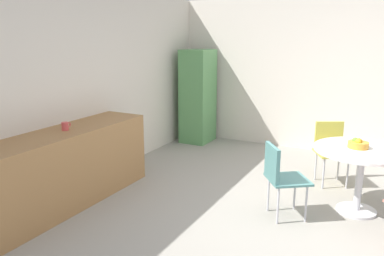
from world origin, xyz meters
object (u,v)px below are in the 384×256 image
object	(u,v)px
mug_white	(65,126)
chair_yellow	(331,145)
round_table	(361,162)
chair_teal	(280,173)
fruit_bowl	(358,144)
locker_cabinet	(198,96)

from	to	relation	value
mug_white	chair_yellow	bearing A→B (deg)	-50.84
round_table	chair_teal	xyz separation A→B (m)	(-0.55, 0.77, -0.08)
chair_yellow	fruit_bowl	world-z (taller)	fruit_bowl
locker_cabinet	mug_white	bearing A→B (deg)	178.18
locker_cabinet	chair_yellow	world-z (taller)	locker_cabinet
chair_teal	mug_white	size ratio (longest dim) A/B	6.43
chair_yellow	chair_teal	distance (m)	1.41
round_table	mug_white	world-z (taller)	mug_white
round_table	fruit_bowl	xyz separation A→B (m)	(0.02, 0.05, 0.19)
mug_white	round_table	bearing A→B (deg)	-66.78
chair_yellow	mug_white	size ratio (longest dim) A/B	6.43
round_table	chair_yellow	world-z (taller)	chair_yellow
locker_cabinet	chair_yellow	xyz separation A→B (m)	(-1.04, -2.55, -0.33)
locker_cabinet	chair_yellow	distance (m)	2.77
chair_teal	fruit_bowl	world-z (taller)	fruit_bowl
fruit_bowl	mug_white	xyz separation A→B (m)	(-1.34, 3.04, 0.15)
locker_cabinet	fruit_bowl	xyz separation A→B (m)	(-1.85, -2.94, -0.06)
chair_yellow	chair_teal	xyz separation A→B (m)	(-1.37, 0.32, 0.00)
round_table	fruit_bowl	world-z (taller)	fruit_bowl
fruit_bowl	mug_white	bearing A→B (deg)	113.83
chair_teal	mug_white	xyz separation A→B (m)	(-0.78, 2.33, 0.43)
locker_cabinet	chair_teal	world-z (taller)	locker_cabinet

